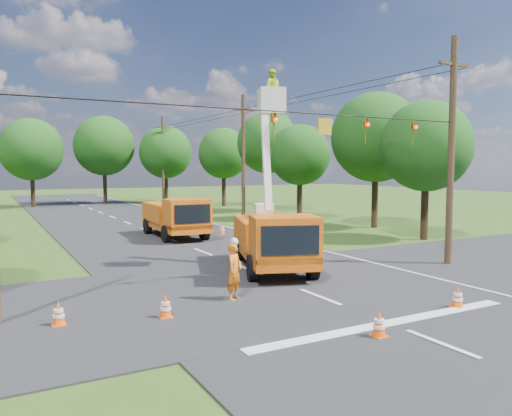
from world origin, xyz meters
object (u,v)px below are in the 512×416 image
tree_right_c (300,155)px  tree_far_a (31,149)px  bucket_truck (273,229)px  traffic_cone_2 (258,246)px  distant_car (178,209)px  traffic_cone_1 (458,297)px  tree_right_e (224,154)px  traffic_cone_6 (222,229)px  tree_far_b (104,146)px  tree_far_c (166,152)px  traffic_cone_4 (59,313)px  pole_right_far (163,160)px  pole_right_near (451,150)px  pole_right_mid (243,157)px  tree_right_b (376,137)px  second_truck (176,217)px  traffic_cone_0 (379,324)px  tree_right_a (426,146)px  ground_worker (234,271)px  traffic_cone_3 (166,306)px  tree_right_d (268,143)px

tree_right_c → tree_far_a: 30.13m
bucket_truck → traffic_cone_2: (1.39, 3.88, -1.41)m
distant_car → traffic_cone_1: size_ratio=5.94×
distant_car → tree_far_a: (-9.96, 17.64, 5.47)m
distant_car → tree_right_e: size_ratio=0.49×
traffic_cone_6 → tree_far_b: tree_far_b is taller
distant_car → tree_far_c: 18.06m
traffic_cone_1 → traffic_cone_4: bearing=159.8°
pole_right_far → tree_far_b: tree_far_b is taller
pole_right_near → distant_car: bearing=97.9°
pole_right_mid → pole_right_far: size_ratio=1.00×
tree_right_b → tree_right_e: size_ratio=1.12×
bucket_truck → tree_far_b: 42.72m
second_truck → traffic_cone_6: second_truck is taller
traffic_cone_0 → tree_far_b: size_ratio=0.07×
tree_right_c → tree_right_a: bearing=-88.7°
ground_worker → tree_right_c: (15.78, 19.83, 4.36)m
ground_worker → traffic_cone_3: (-2.63, -0.84, -0.60)m
traffic_cone_0 → pole_right_near: size_ratio=0.07×
tree_right_b → pole_right_near: bearing=-118.4°
tree_right_b → pole_right_mid: bearing=129.1°
tree_right_e → traffic_cone_2: bearing=-111.9°
tree_right_d → pole_right_far: bearing=115.9°
tree_right_b → ground_worker: bearing=-143.9°
traffic_cone_0 → tree_right_b: 24.70m
pole_right_far → tree_far_b: size_ratio=0.97×
tree_far_b → traffic_cone_2: bearing=-91.0°
tree_right_c → tree_right_b: bearing=-75.6°
traffic_cone_2 → tree_right_b: tree_right_b is taller
ground_worker → tree_far_a: bearing=55.6°
traffic_cone_4 → pole_right_near: (16.50, 0.95, 4.75)m
traffic_cone_2 → tree_right_e: (11.46, 28.50, 5.45)m
bucket_truck → pole_right_mid: 19.24m
traffic_cone_6 → tree_right_a: (9.77, -7.73, 5.20)m
traffic_cone_1 → tree_far_a: size_ratio=0.07×
tree_right_c → tree_right_d: tree_right_d is taller
distant_car → traffic_cone_0: size_ratio=5.94×
traffic_cone_3 → tree_far_c: size_ratio=0.08×
tree_right_b → traffic_cone_6: bearing=171.3°
second_truck → distant_car: second_truck is taller
second_truck → ground_worker: size_ratio=3.55×
pole_right_far → traffic_cone_4: bearing=-111.9°
traffic_cone_3 → tree_right_e: 41.67m
traffic_cone_6 → tree_right_c: size_ratio=0.09×
bucket_truck → ground_worker: (-3.52, -3.46, -0.81)m
traffic_cone_3 → tree_right_b: (20.21, 13.67, 6.08)m
traffic_cone_1 → tree_right_e: bearing=74.9°
pole_right_near → traffic_cone_0: bearing=-148.2°
tree_right_d → tree_far_a: tree_right_d is taller
tree_right_d → tree_far_a: (-19.80, 16.00, -0.49)m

